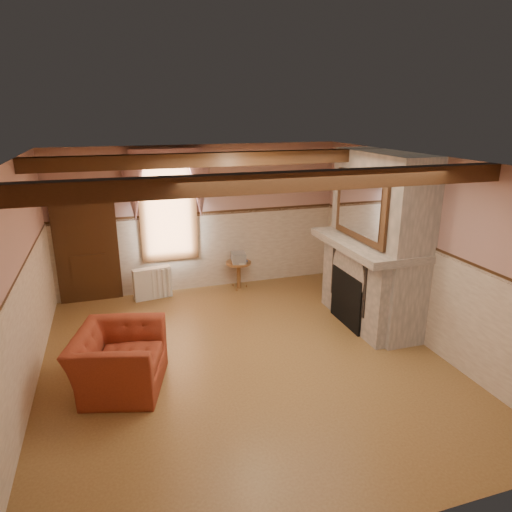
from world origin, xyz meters
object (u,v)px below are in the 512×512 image
object	(u,v)px
side_table	(239,275)
mantel_clock	(344,223)
radiator	(152,283)
bowl	(362,235)
oil_lamp	(348,222)
armchair	(119,360)

from	to	relation	value
side_table	mantel_clock	size ratio (longest dim) A/B	2.29
radiator	mantel_clock	distance (m)	3.70
bowl	oil_lamp	bearing A→B (deg)	90.00
armchair	oil_lamp	xyz separation A→B (m)	(3.93, 1.43, 1.18)
radiator	mantel_clock	xyz separation A→B (m)	(3.25, -1.30, 1.22)
side_table	oil_lamp	xyz separation A→B (m)	(1.57, -1.41, 1.29)
bowl	radiator	bearing A→B (deg)	149.39
radiator	bowl	bearing A→B (deg)	-39.15
mantel_clock	oil_lamp	distance (m)	0.12
radiator	oil_lamp	size ratio (longest dim) A/B	2.50
radiator	mantel_clock	bearing A→B (deg)	-30.28
bowl	mantel_clock	size ratio (longest dim) A/B	1.39
armchair	bowl	bearing A→B (deg)	-61.20
armchair	mantel_clock	xyz separation A→B (m)	(3.93, 1.55, 1.14)
armchair	bowl	distance (m)	4.18
armchair	oil_lamp	world-z (taller)	oil_lamp
armchair	bowl	size ratio (longest dim) A/B	3.55
radiator	oil_lamp	bearing A→B (deg)	-32.04
armchair	oil_lamp	distance (m)	4.34
bowl	oil_lamp	xyz separation A→B (m)	(0.00, 0.51, 0.10)
radiator	oil_lamp	world-z (taller)	oil_lamp
armchair	bowl	xyz separation A→B (m)	(3.93, 0.92, 1.08)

